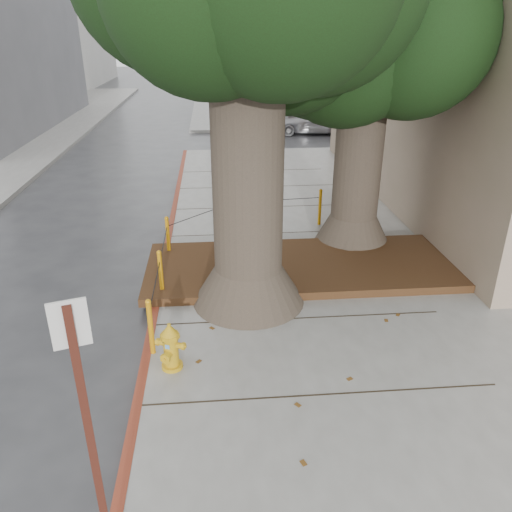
{
  "coord_description": "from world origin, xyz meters",
  "views": [
    {
      "loc": [
        -0.87,
        -5.35,
        4.73
      ],
      "look_at": [
        -0.17,
        2.59,
        1.1
      ],
      "focal_mm": 35.0,
      "sensor_mm": 36.0,
      "label": 1
    }
  ],
  "objects": [
    {
      "name": "car_silver",
      "position": [
        3.97,
        19.43,
        0.68
      ],
      "size": [
        4.14,
        1.97,
        1.37
      ],
      "primitive_type": "imported",
      "rotation": [
        0.0,
        0.0,
        1.48
      ],
      "color": "#AFAEB4",
      "rests_on": "ground"
    },
    {
      "name": "planter_bed",
      "position": [
        0.9,
        3.9,
        0.23
      ],
      "size": [
        6.4,
        2.6,
        0.16
      ],
      "primitive_type": "cube",
      "color": "black",
      "rests_on": "sidewalk_main"
    },
    {
      "name": "fire_hydrant",
      "position": [
        -1.58,
        0.79,
        0.52
      ],
      "size": [
        0.4,
        0.4,
        0.76
      ],
      "rotation": [
        0.0,
        0.0,
        -0.36
      ],
      "color": "gold",
      "rests_on": "sidewalk_main"
    },
    {
      "name": "building_side_white",
      "position": [
        16.0,
        26.0,
        4.5
      ],
      "size": [
        10.0,
        10.0,
        9.0
      ],
      "primitive_type": "cube",
      "color": "silver",
      "rests_on": "ground"
    },
    {
      "name": "signpost",
      "position": [
        -1.95,
        -2.15,
        1.75
      ],
      "size": [
        0.27,
        0.1,
        2.82
      ],
      "rotation": [
        0.0,
        0.0,
        0.3
      ],
      "color": "#471911",
      "rests_on": "sidewalk_main"
    },
    {
      "name": "car_red",
      "position": [
        7.49,
        18.44,
        0.68
      ],
      "size": [
        4.17,
        1.52,
        1.37
      ],
      "primitive_type": "imported",
      "rotation": [
        0.0,
        0.0,
        1.55
      ],
      "color": "maroon",
      "rests_on": "ground"
    },
    {
      "name": "bollard_ring",
      "position": [
        -0.87,
        4.38,
        0.66
      ],
      "size": [
        3.79,
        5.39,
        0.95
      ],
      "color": "#CB820B",
      "rests_on": "sidewalk_main"
    },
    {
      "name": "tree_far",
      "position": [
        2.64,
        5.32,
        5.02
      ],
      "size": [
        4.5,
        3.8,
        7.17
      ],
      "color": "#4C3F33",
      "rests_on": "sidewalk_main"
    },
    {
      "name": "curb_red",
      "position": [
        -2.0,
        2.5,
        0.07
      ],
      "size": [
        0.14,
        26.0,
        0.16
      ],
      "primitive_type": "cube",
      "color": "maroon",
      "rests_on": "ground"
    },
    {
      "name": "ground",
      "position": [
        0.0,
        0.0,
        0.0
      ],
      "size": [
        140.0,
        140.0,
        0.0
      ],
      "primitive_type": "plane",
      "color": "#28282B",
      "rests_on": "ground"
    },
    {
      "name": "sidewalk_far",
      "position": [
        6.0,
        30.0,
        0.07
      ],
      "size": [
        16.0,
        20.0,
        0.15
      ],
      "primitive_type": "cube",
      "color": "slate",
      "rests_on": "ground"
    }
  ]
}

